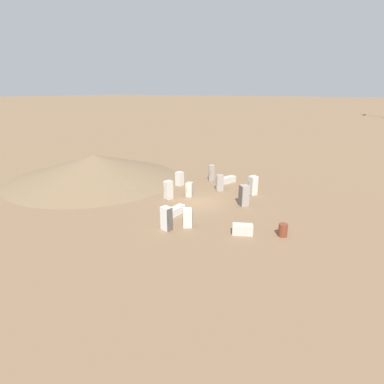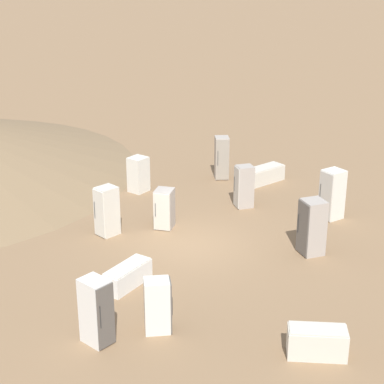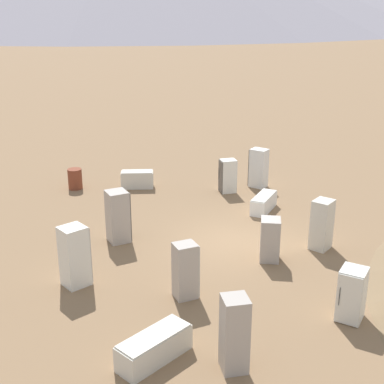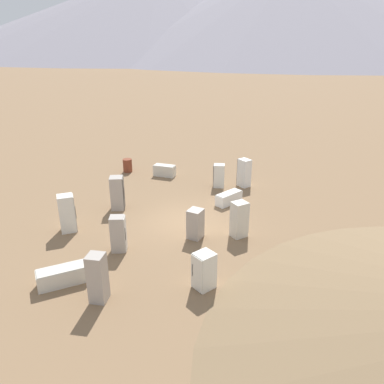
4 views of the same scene
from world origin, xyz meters
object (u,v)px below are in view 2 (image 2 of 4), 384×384
at_px(discarded_fridge_0, 264,175).
at_px(discarded_fridge_8, 222,158).
at_px(discarded_fridge_3, 312,227).
at_px(discarded_fridge_2, 107,211).
at_px(discarded_fridge_10, 128,276).
at_px(discarded_fridge_11, 139,174).
at_px(discarded_fridge_4, 332,194).
at_px(discarded_fridge_9, 158,306).
at_px(discarded_fridge_5, 164,209).
at_px(discarded_fridge_7, 96,312).
at_px(discarded_fridge_6, 244,187).
at_px(discarded_fridge_1, 317,342).

height_order(discarded_fridge_0, discarded_fridge_8, discarded_fridge_8).
bearing_deg(discarded_fridge_3, discarded_fridge_2, 58.07).
bearing_deg(discarded_fridge_8, discarded_fridge_10, 67.50).
xyz_separation_m(discarded_fridge_8, discarded_fridge_10, (-10.02, -1.94, -0.61)).
bearing_deg(discarded_fridge_11, discarded_fridge_8, 61.53).
bearing_deg(discarded_fridge_4, discarded_fridge_9, 107.31).
height_order(discarded_fridge_5, discarded_fridge_8, discarded_fridge_8).
bearing_deg(discarded_fridge_9, discarded_fridge_11, -179.96).
height_order(discarded_fridge_7, discarded_fridge_8, discarded_fridge_8).
distance_m(discarded_fridge_6, discarded_fridge_11, 4.59).
distance_m(discarded_fridge_8, discarded_fridge_11, 3.89).
bearing_deg(discarded_fridge_3, discarded_fridge_8, -0.19).
bearing_deg(discarded_fridge_5, discarded_fridge_1, 131.73).
bearing_deg(discarded_fridge_8, discarded_fridge_6, 98.28).
xyz_separation_m(discarded_fridge_3, discarded_fridge_5, (-0.58, 5.35, -0.22)).
bearing_deg(discarded_fridge_10, discarded_fridge_7, -66.34).
relative_size(discarded_fridge_1, discarded_fridge_6, 0.95).
height_order(discarded_fridge_5, discarded_fridge_6, discarded_fridge_6).
distance_m(discarded_fridge_1, discarded_fridge_7, 5.59).
relative_size(discarded_fridge_0, discarded_fridge_4, 1.08).
distance_m(discarded_fridge_2, discarded_fridge_7, 6.70).
relative_size(discarded_fridge_3, discarded_fridge_7, 1.05).
height_order(discarded_fridge_4, discarded_fridge_7, discarded_fridge_4).
height_order(discarded_fridge_1, discarded_fridge_8, discarded_fridge_8).
relative_size(discarded_fridge_3, discarded_fridge_8, 1.00).
bearing_deg(discarded_fridge_0, discarded_fridge_2, 92.24).
distance_m(discarded_fridge_4, discarded_fridge_7, 11.19).
height_order(discarded_fridge_2, discarded_fridge_3, discarded_fridge_3).
relative_size(discarded_fridge_1, discarded_fridge_11, 1.08).
bearing_deg(discarded_fridge_0, discarded_fridge_4, 168.94).
bearing_deg(discarded_fridge_6, discarded_fridge_4, -126.02).
distance_m(discarded_fridge_3, discarded_fridge_9, 6.71).
bearing_deg(discarded_fridge_8, discarded_fridge_0, 159.28).
height_order(discarded_fridge_1, discarded_fridge_3, discarded_fridge_3).
bearing_deg(discarded_fridge_2, discarded_fridge_10, 151.23).
distance_m(discarded_fridge_2, discarded_fridge_6, 5.67).
bearing_deg(discarded_fridge_10, discarded_fridge_11, 125.19).
relative_size(discarded_fridge_7, discarded_fridge_8, 0.96).
bearing_deg(discarded_fridge_7, discarded_fridge_10, -147.99).
relative_size(discarded_fridge_10, discarded_fridge_11, 1.16).
distance_m(discarded_fridge_2, discarded_fridge_11, 4.41).
xyz_separation_m(discarded_fridge_0, discarded_fridge_2, (-7.72, 2.65, 0.54)).
xyz_separation_m(discarded_fridge_6, discarded_fridge_10, (-7.47, 0.34, -0.51)).
bearing_deg(discarded_fridge_5, discarded_fridge_0, -116.38).
xyz_separation_m(discarded_fridge_8, discarded_fridge_9, (-11.62, -4.04, -0.19)).
distance_m(discarded_fridge_2, discarded_fridge_3, 7.10).
xyz_separation_m(discarded_fridge_2, discarded_fridge_9, (-4.32, -4.85, -0.14)).
bearing_deg(discarded_fridge_9, discarded_fridge_7, -78.04).
bearing_deg(discarded_fridge_2, discarded_fridge_11, -54.76).
xyz_separation_m(discarded_fridge_5, discarded_fridge_8, (5.78, 0.62, 0.22)).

